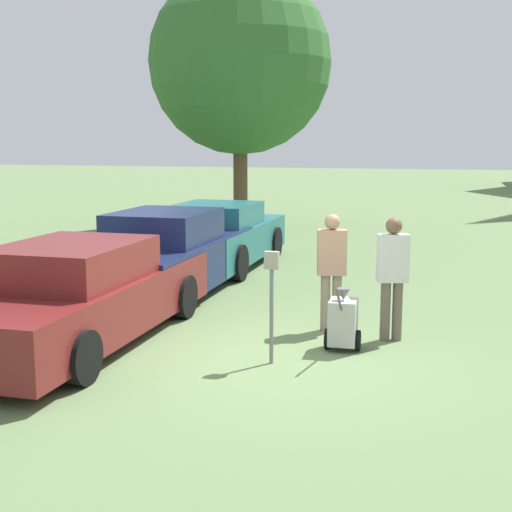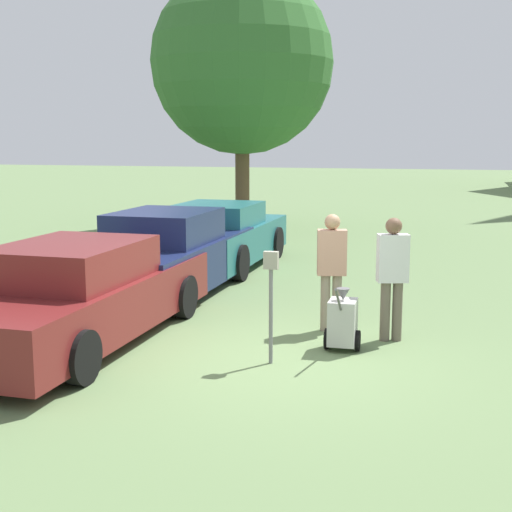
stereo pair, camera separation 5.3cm
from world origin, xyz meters
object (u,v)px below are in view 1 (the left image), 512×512
(parked_car_maroon, at_px, (80,296))
(parked_car_teal, at_px, (219,237))
(parked_car_navy, at_px, (168,256))
(person_worker, at_px, (332,265))
(person_supervisor, at_px, (393,271))
(equipment_cart, at_px, (343,322))
(parking_meter, at_px, (272,286))

(parked_car_maroon, bearing_deg, parked_car_teal, 90.33)
(parked_car_navy, distance_m, person_worker, 3.69)
(parked_car_maroon, bearing_deg, person_supervisor, 16.73)
(parked_car_teal, relative_size, equipment_cart, 4.74)
(parked_car_teal, bearing_deg, person_supervisor, -49.51)
(person_supervisor, bearing_deg, parking_meter, 29.40)
(person_worker, bearing_deg, parking_meter, 61.14)
(parked_car_maroon, height_order, person_supervisor, person_supervisor)
(parked_car_teal, distance_m, person_worker, 5.67)
(parked_car_maroon, xyz_separation_m, parked_car_navy, (0.00, 3.23, 0.05))
(parked_car_teal, bearing_deg, person_worker, -54.51)
(parking_meter, relative_size, person_supervisor, 0.82)
(parked_car_navy, bearing_deg, parking_meter, -50.69)
(parked_car_teal, height_order, parking_meter, parking_meter)
(equipment_cart, bearing_deg, parked_car_teal, 121.38)
(parked_car_navy, height_order, person_supervisor, person_supervisor)
(parked_car_maroon, bearing_deg, equipment_cart, 9.71)
(parked_car_navy, xyz_separation_m, equipment_cart, (3.58, -2.64, -0.32))
(parking_meter, bearing_deg, person_supervisor, 46.67)
(parking_meter, height_order, equipment_cart, parking_meter)
(parked_car_maroon, height_order, parked_car_navy, parked_car_navy)
(parked_car_teal, distance_m, person_supervisor, 6.46)
(parked_car_teal, bearing_deg, parking_meter, -66.02)
(parked_car_navy, height_order, equipment_cart, parked_car_navy)
(person_worker, bearing_deg, parked_car_navy, -41.45)
(parked_car_navy, bearing_deg, person_supervisor, -25.37)
(parking_meter, bearing_deg, parked_car_maroon, 175.39)
(parked_car_maroon, bearing_deg, parking_meter, -4.28)
(parked_car_teal, bearing_deg, equipment_cart, -56.94)
(parked_car_teal, relative_size, person_worker, 2.73)
(parked_car_teal, relative_size, parking_meter, 3.30)
(parked_car_navy, relative_size, parking_meter, 3.36)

